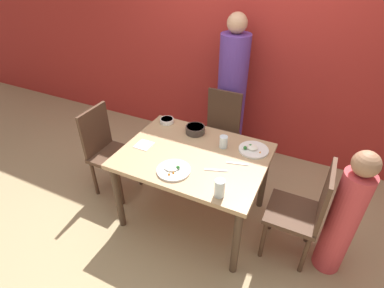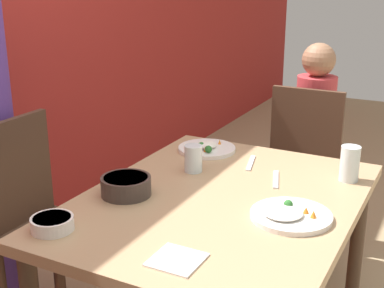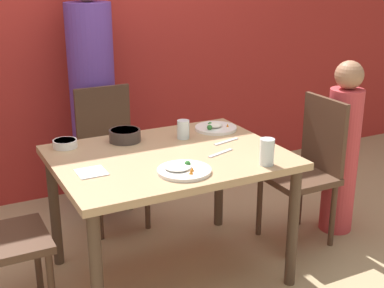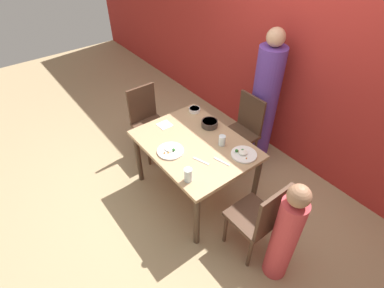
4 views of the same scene
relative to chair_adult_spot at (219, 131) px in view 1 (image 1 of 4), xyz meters
name	(u,v)px [view 1 (image 1 of 4)]	position (x,y,z in m)	size (l,w,h in m)	color
ground_plane	(193,214)	(0.07, -0.81, -0.50)	(10.00, 10.00, 0.00)	tan
wall_back	(250,39)	(0.07, 0.61, 0.85)	(10.00, 0.06, 2.70)	#A82823
dining_table	(194,162)	(0.07, -0.81, 0.15)	(1.22, 0.93, 0.74)	tan
chair_adult_spot	(219,131)	(0.00, 0.00, 0.00)	(0.40, 0.40, 0.93)	#4C3323
chair_child_spot	(303,210)	(1.02, -0.82, 0.00)	(0.40, 0.40, 0.93)	#4C3323
chair_empty_left	(108,149)	(-0.88, -0.82, 0.00)	(0.40, 0.40, 0.93)	#4C3323
person_adult	(231,96)	(0.00, 0.33, 0.28)	(0.32, 0.32, 1.67)	#5B3893
person_child	(344,218)	(1.30, -0.82, 0.05)	(0.22, 0.22, 1.15)	#C63D42
bowl_curry	(195,129)	(-0.06, -0.49, 0.27)	(0.18, 0.18, 0.07)	#3D332D
plate_rice_adult	(253,149)	(0.51, -0.54, 0.25)	(0.26, 0.26, 0.05)	white
plate_rice_child	(173,169)	(0.02, -1.08, 0.25)	(0.27, 0.27, 0.05)	white
bowl_rice_small	(167,120)	(-0.40, -0.44, 0.26)	(0.14, 0.14, 0.04)	white
glass_water_tall	(220,188)	(0.45, -1.18, 0.31)	(0.07, 0.07, 0.14)	silver
glass_water_short	(223,142)	(0.26, -0.60, 0.29)	(0.07, 0.07, 0.11)	silver
napkin_folded	(144,145)	(-0.38, -0.88, 0.24)	(0.14, 0.14, 0.01)	white
fork_steel	(238,164)	(0.45, -0.77, 0.24)	(0.18, 0.06, 0.01)	silver
spoon_steel	(216,170)	(0.32, -0.93, 0.24)	(0.18, 0.08, 0.01)	silver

